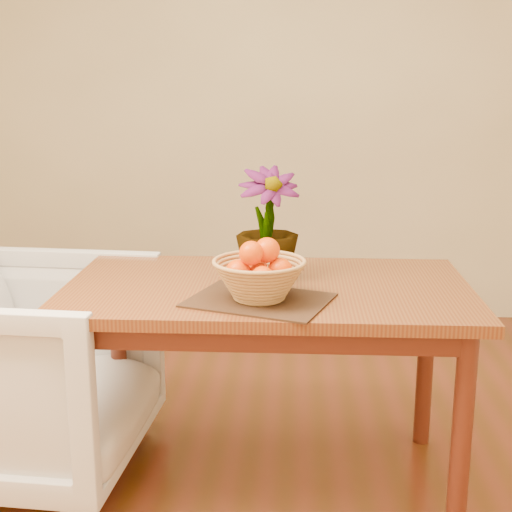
# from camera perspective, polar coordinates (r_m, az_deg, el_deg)

# --- Properties ---
(wall_back) EXTENTS (4.00, 0.02, 2.70)m
(wall_back) POSITION_cam_1_polar(r_m,az_deg,el_deg) (4.32, 2.01, 12.63)
(wall_back) COLOR #FFEDC2
(wall_back) RESTS_ON floor
(table) EXTENTS (1.40, 0.80, 0.75)m
(table) POSITION_cam_1_polar(r_m,az_deg,el_deg) (2.50, 0.91, -4.23)
(table) COLOR brown
(table) RESTS_ON floor
(placemat) EXTENTS (0.51, 0.45, 0.01)m
(placemat) POSITION_cam_1_polar(r_m,az_deg,el_deg) (2.29, 0.26, -3.55)
(placemat) COLOR #392614
(placemat) RESTS_ON table
(wicker_basket) EXTENTS (0.30, 0.30, 0.12)m
(wicker_basket) POSITION_cam_1_polar(r_m,az_deg,el_deg) (2.27, 0.26, -2.01)
(wicker_basket) COLOR tan
(wicker_basket) RESTS_ON placemat
(orange_pile) EXTENTS (0.21, 0.21, 0.15)m
(orange_pile) POSITION_cam_1_polar(r_m,az_deg,el_deg) (2.25, 0.28, -0.78)
(orange_pile) COLOR #E85D03
(orange_pile) RESTS_ON wicker_basket
(potted_plant) EXTENTS (0.27, 0.27, 0.40)m
(potted_plant) POSITION_cam_1_polar(r_m,az_deg,el_deg) (2.50, 0.92, 2.57)
(potted_plant) COLOR #134513
(potted_plant) RESTS_ON table
(armchair) EXTENTS (0.85, 0.90, 0.87)m
(armchair) POSITION_cam_1_polar(r_m,az_deg,el_deg) (2.79, -17.99, -7.93)
(armchair) COLOR #8C6E61
(armchair) RESTS_ON floor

